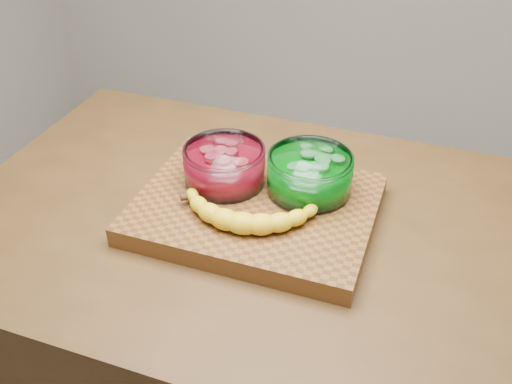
% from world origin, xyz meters
% --- Properties ---
extents(counter, '(1.20, 0.80, 0.90)m').
position_xyz_m(counter, '(0.00, 0.00, 0.45)').
color(counter, '#4B3116').
rests_on(counter, ground).
extents(cutting_board, '(0.45, 0.35, 0.04)m').
position_xyz_m(cutting_board, '(0.00, 0.00, 0.92)').
color(cutting_board, brown).
rests_on(cutting_board, counter).
extents(bowl_red, '(0.16, 0.16, 0.08)m').
position_xyz_m(bowl_red, '(-0.08, 0.04, 0.98)').
color(bowl_red, white).
rests_on(bowl_red, cutting_board).
extents(bowl_green, '(0.17, 0.17, 0.08)m').
position_xyz_m(bowl_green, '(0.09, 0.07, 0.98)').
color(bowl_green, white).
rests_on(bowl_green, cutting_board).
extents(banana, '(0.29, 0.14, 0.04)m').
position_xyz_m(banana, '(0.00, -0.06, 0.96)').
color(banana, yellow).
rests_on(banana, cutting_board).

